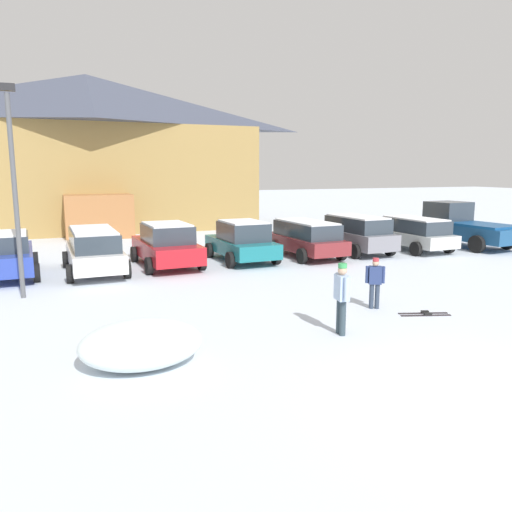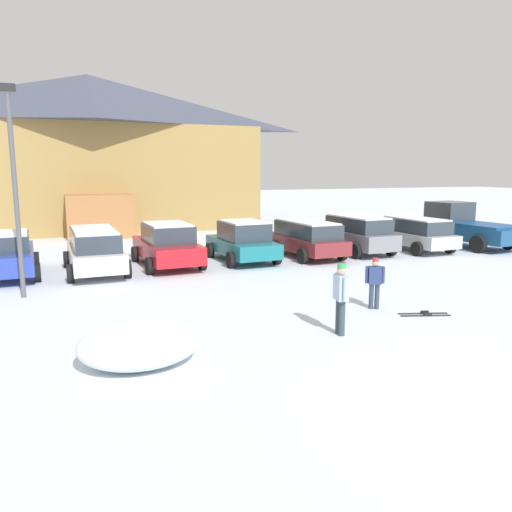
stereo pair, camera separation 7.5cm
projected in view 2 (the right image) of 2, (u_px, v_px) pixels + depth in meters
name	position (u px, v px, depth m)	size (l,w,h in m)	color
ground	(492.00, 402.00, 8.17)	(160.00, 160.00, 0.00)	silver
ski_lodge	(91.00, 152.00, 30.97)	(20.65, 9.29, 9.46)	#9C7C44
parked_blue_hatchback	(6.00, 254.00, 17.52)	(2.28, 4.30, 1.61)	#2A40A6
parked_white_suv	(95.00, 249.00, 18.25)	(2.19, 4.71, 1.64)	white
parked_red_sedan	(167.00, 245.00, 19.53)	(2.37, 4.55, 1.72)	#B21A23
parked_teal_hatchback	(243.00, 241.00, 20.59)	(2.29, 4.19, 1.69)	#1A707A
parked_maroon_van	(307.00, 237.00, 21.56)	(2.29, 4.46, 1.58)	maroon
parked_grey_wagon	(357.00, 233.00, 22.57)	(2.25, 4.17, 1.70)	slate
parked_silver_wagon	(415.00, 233.00, 23.28)	(2.19, 4.19, 1.55)	silver
pickup_truck	(462.00, 226.00, 24.70)	(2.78, 5.55, 2.15)	navy
skier_adult_in_blue_parka	(341.00, 295.00, 11.39)	(0.30, 0.61, 1.67)	#30404A
skier_teen_in_navy_coat	(375.00, 280.00, 13.53)	(0.47, 0.33, 1.41)	#2E3A4E
pair_of_skis	(425.00, 314.00, 13.07)	(1.34, 0.69, 0.08)	#272126
lamp_post	(15.00, 182.00, 14.29)	(0.44, 0.24, 6.12)	#515459
plowed_snow_pile	(140.00, 344.00, 9.68)	(2.38, 1.91, 0.86)	white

